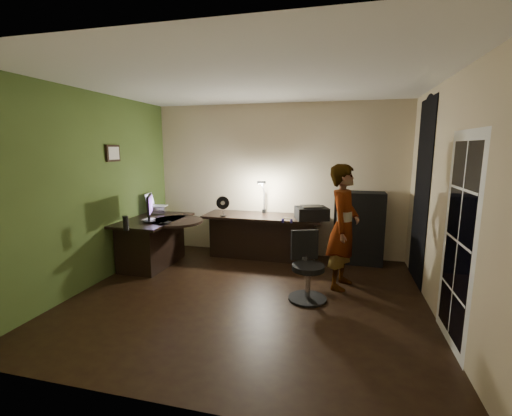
% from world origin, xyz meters
% --- Properties ---
extents(floor, '(4.50, 4.00, 0.01)m').
position_xyz_m(floor, '(0.00, 0.00, -0.01)').
color(floor, black).
rests_on(floor, ground).
extents(ceiling, '(4.50, 4.00, 0.01)m').
position_xyz_m(ceiling, '(0.00, 0.00, 2.71)').
color(ceiling, silver).
rests_on(ceiling, floor).
extents(wall_back, '(4.50, 0.01, 2.70)m').
position_xyz_m(wall_back, '(0.00, 2.00, 1.35)').
color(wall_back, '#C6B38D').
rests_on(wall_back, floor).
extents(wall_front, '(4.50, 0.01, 2.70)m').
position_xyz_m(wall_front, '(0.00, -2.00, 1.35)').
color(wall_front, '#C6B38D').
rests_on(wall_front, floor).
extents(wall_left, '(0.01, 4.00, 2.70)m').
position_xyz_m(wall_left, '(-2.25, 0.00, 1.35)').
color(wall_left, '#C6B38D').
rests_on(wall_left, floor).
extents(wall_right, '(0.01, 4.00, 2.70)m').
position_xyz_m(wall_right, '(2.25, 0.00, 1.35)').
color(wall_right, '#C6B38D').
rests_on(wall_right, floor).
extents(green_wall_overlay, '(0.00, 4.00, 2.70)m').
position_xyz_m(green_wall_overlay, '(-2.24, 0.00, 1.35)').
color(green_wall_overlay, '#425A24').
rests_on(green_wall_overlay, floor).
extents(arched_doorway, '(0.01, 0.90, 2.60)m').
position_xyz_m(arched_doorway, '(2.24, 1.15, 1.30)').
color(arched_doorway, black).
rests_on(arched_doorway, floor).
extents(french_door, '(0.02, 0.92, 2.10)m').
position_xyz_m(french_door, '(2.24, -0.55, 1.05)').
color(french_door, white).
rests_on(french_door, floor).
extents(framed_picture, '(0.04, 0.30, 0.25)m').
position_xyz_m(framed_picture, '(-2.22, 0.45, 1.85)').
color(framed_picture, black).
rests_on(framed_picture, wall_left).
extents(desk_left, '(0.87, 1.38, 0.78)m').
position_xyz_m(desk_left, '(-1.83, 0.83, 0.39)').
color(desk_left, black).
rests_on(desk_left, floor).
extents(desk_right, '(2.06, 0.75, 0.77)m').
position_xyz_m(desk_right, '(-0.18, 1.63, 0.38)').
color(desk_right, black).
rests_on(desk_right, floor).
extents(cabinet, '(0.81, 0.41, 1.21)m').
position_xyz_m(cabinet, '(1.44, 1.78, 0.61)').
color(cabinet, black).
rests_on(cabinet, floor).
extents(laptop_stand, '(0.32, 0.29, 0.11)m').
position_xyz_m(laptop_stand, '(-1.98, 1.24, 0.86)').
color(laptop_stand, silver).
rests_on(laptop_stand, desk_left).
extents(laptop, '(0.37, 0.35, 0.22)m').
position_xyz_m(laptop, '(-1.98, 1.24, 1.03)').
color(laptop, silver).
rests_on(laptop, laptop_stand).
extents(monitor, '(0.28, 0.45, 0.30)m').
position_xyz_m(monitor, '(-1.73, 0.56, 0.95)').
color(monitor, black).
rests_on(monitor, desk_left).
extents(mouse, '(0.07, 0.09, 0.03)m').
position_xyz_m(mouse, '(-1.74, 0.63, 0.82)').
color(mouse, silver).
rests_on(mouse, desk_left).
extents(phone, '(0.07, 0.14, 0.01)m').
position_xyz_m(phone, '(-1.42, 0.56, 0.81)').
color(phone, black).
rests_on(phone, desk_left).
extents(pen, '(0.03, 0.12, 0.01)m').
position_xyz_m(pen, '(-1.50, 0.48, 0.81)').
color(pen, black).
rests_on(pen, desk_left).
extents(speaker, '(0.08, 0.08, 0.20)m').
position_xyz_m(speaker, '(-1.74, -0.03, 0.90)').
color(speaker, black).
rests_on(speaker, desk_left).
extents(notepad, '(0.14, 0.19, 0.01)m').
position_xyz_m(notepad, '(-1.83, 0.69, 0.81)').
color(notepad, silver).
rests_on(notepad, desk_left).
extents(desk_fan, '(0.25, 0.18, 0.34)m').
position_xyz_m(desk_fan, '(-0.81, 1.37, 0.95)').
color(desk_fan, black).
rests_on(desk_fan, desk_right).
extents(headphones, '(0.18, 0.10, 0.08)m').
position_xyz_m(headphones, '(0.34, 1.10, 0.82)').
color(headphones, '#2C2A96').
rests_on(headphones, desk_right).
extents(printer, '(0.60, 0.53, 0.22)m').
position_xyz_m(printer, '(0.68, 1.46, 0.89)').
color(printer, black).
rests_on(printer, desk_right).
extents(desk_lamp, '(0.22, 0.31, 0.62)m').
position_xyz_m(desk_lamp, '(-0.19, 1.83, 1.09)').
color(desk_lamp, black).
rests_on(desk_lamp, desk_right).
extents(office_chair, '(0.63, 0.63, 0.88)m').
position_xyz_m(office_chair, '(0.77, 0.10, 0.44)').
color(office_chair, black).
rests_on(office_chair, floor).
extents(person, '(0.55, 0.70, 1.72)m').
position_xyz_m(person, '(1.18, 0.66, 0.86)').
color(person, '#D8A88C').
rests_on(person, floor).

